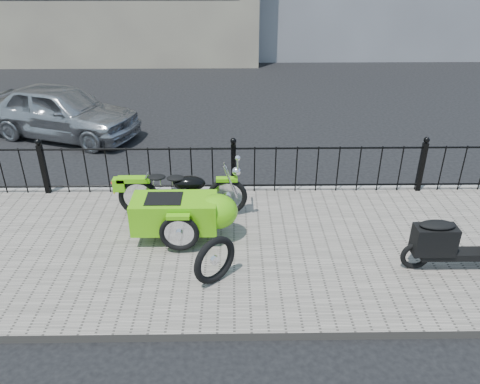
{
  "coord_description": "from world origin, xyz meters",
  "views": [
    {
      "loc": [
        0.01,
        -6.57,
        4.23
      ],
      "look_at": [
        0.1,
        -0.1,
        0.83
      ],
      "focal_mm": 35.0,
      "sensor_mm": 36.0,
      "label": 1
    }
  ],
  "objects_px": {
    "spare_tire": "(215,260)",
    "motorcycle_sidecar": "(187,208)",
    "sedan_car": "(61,111)",
    "scooter": "(452,243)"
  },
  "relations": [
    {
      "from": "spare_tire",
      "to": "motorcycle_sidecar",
      "type": "bearing_deg",
      "value": 111.3
    },
    {
      "from": "motorcycle_sidecar",
      "to": "sedan_car",
      "type": "height_order",
      "value": "sedan_car"
    },
    {
      "from": "scooter",
      "to": "sedan_car",
      "type": "distance_m",
      "value": 9.26
    },
    {
      "from": "scooter",
      "to": "sedan_car",
      "type": "relative_size",
      "value": 0.42
    },
    {
      "from": "sedan_car",
      "to": "motorcycle_sidecar",
      "type": "bearing_deg",
      "value": -124.1
    },
    {
      "from": "scooter",
      "to": "spare_tire",
      "type": "height_order",
      "value": "scooter"
    },
    {
      "from": "spare_tire",
      "to": "sedan_car",
      "type": "relative_size",
      "value": 0.18
    },
    {
      "from": "motorcycle_sidecar",
      "to": "sedan_car",
      "type": "xyz_separation_m",
      "value": [
        -3.49,
        4.75,
        0.06
      ]
    },
    {
      "from": "motorcycle_sidecar",
      "to": "scooter",
      "type": "distance_m",
      "value": 3.92
    },
    {
      "from": "motorcycle_sidecar",
      "to": "sedan_car",
      "type": "relative_size",
      "value": 0.59
    }
  ]
}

